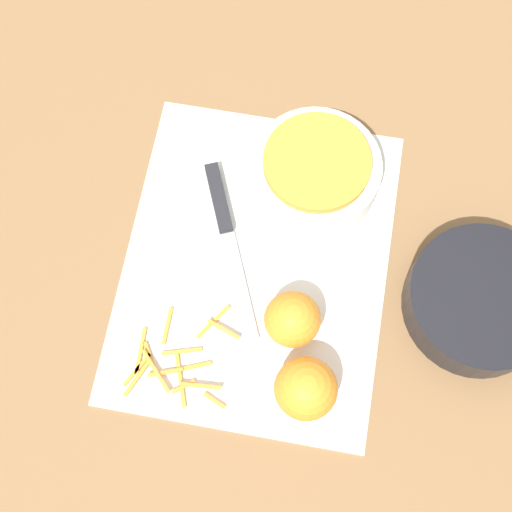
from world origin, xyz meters
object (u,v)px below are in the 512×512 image
(bowl_speckled, at_px, (315,174))
(knife, at_px, (223,218))
(bowl_dark, at_px, (480,301))
(orange_right, at_px, (306,389))
(orange_left, at_px, (292,319))

(bowl_speckled, height_order, knife, bowl_speckled)
(knife, bearing_deg, bowl_dark, 56.92)
(bowl_dark, bearing_deg, bowl_speckled, -119.50)
(orange_right, bearing_deg, bowl_dark, 126.89)
(bowl_speckled, distance_m, orange_left, 0.21)
(knife, xyz_separation_m, orange_left, (0.14, 0.12, 0.03))
(bowl_dark, height_order, orange_left, orange_left)
(bowl_dark, xyz_separation_m, orange_left, (0.07, -0.25, 0.01))
(bowl_speckled, xyz_separation_m, bowl_dark, (0.14, 0.25, -0.02))
(orange_left, bearing_deg, bowl_speckled, -179.43)
(bowl_dark, xyz_separation_m, orange_right, (0.16, -0.21, 0.02))
(orange_left, xyz_separation_m, orange_right, (0.09, 0.03, 0.00))
(orange_right, bearing_deg, orange_left, -160.35)
(orange_left, relative_size, orange_right, 0.92)
(bowl_dark, bearing_deg, knife, -99.99)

